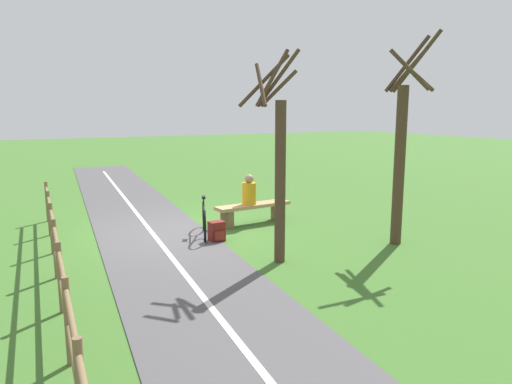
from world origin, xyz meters
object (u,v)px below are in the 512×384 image
bench (253,210)px  tree_mid_field (402,149)px  bicycle (204,220)px  tree_far_right (278,164)px  backpack (217,231)px  person_seated (249,192)px

bench → tree_mid_field: (-1.88, 2.94, 1.63)m
bicycle → tree_far_right: (-0.54, 2.31, 1.46)m
backpack → bench: bearing=-144.6°
bench → tree_far_right: (0.94, 2.76, 1.47)m
bench → backpack: 1.74m
person_seated → backpack: (1.30, 1.00, -0.61)m
backpack → tree_mid_field: (-3.30, 1.93, 1.78)m
backpack → tree_mid_field: tree_mid_field is taller
tree_mid_field → bicycle: bearing=-36.5°
bench → bicycle: bearing=12.5°
bicycle → tree_far_right: bearing=33.4°
bench → backpack: bearing=30.9°
bench → tree_mid_field: bearing=118.1°
tree_far_right → bicycle: bearing=-76.9°
bench → tree_mid_field: 3.85m
backpack → tree_far_right: bearing=105.1°
tree_mid_field → bench: bearing=-57.4°
bench → tree_mid_field: tree_mid_field is taller
tree_far_right → bench: bearing=-108.9°
bicycle → tree_far_right: tree_far_right is taller
bicycle → backpack: size_ratio=3.71×
backpack → tree_far_right: 2.43m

